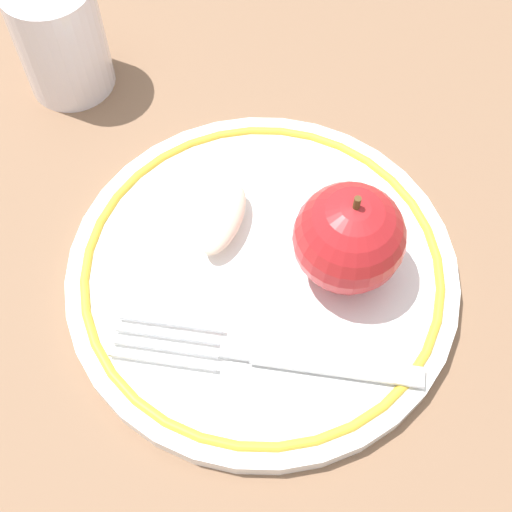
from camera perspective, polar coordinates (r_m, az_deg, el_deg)
name	(u,v)px	position (r m, az deg, el deg)	size (l,w,h in m)	color
ground_plane	(262,280)	(0.46, 0.50, -1.90)	(2.00, 2.00, 0.00)	#876349
plate	(256,277)	(0.45, 0.00, -1.72)	(0.25, 0.25, 0.02)	white
apple_red_whole	(349,238)	(0.42, 7.46, 1.42)	(0.07, 0.07, 0.07)	red
apple_slice_front	(223,218)	(0.45, -2.66, 3.03)	(0.06, 0.02, 0.02)	#F7DCBE
fork	(275,357)	(0.42, 1.56, -8.10)	(0.08, 0.18, 0.00)	silver
drinking_glass	(60,37)	(0.54, -15.40, 16.51)	(0.06, 0.06, 0.09)	white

